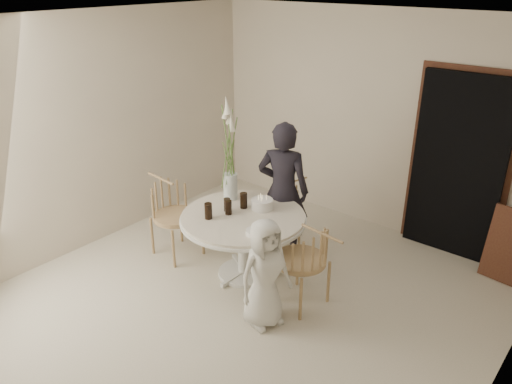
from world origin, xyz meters
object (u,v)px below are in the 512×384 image
Objects in this scene: chair_far at (285,205)px; girl at (283,191)px; boy at (265,274)px; table at (243,224)px; flower_vase at (230,161)px; chair_left at (169,205)px; birthday_cake at (262,204)px; chair_right at (310,256)px.

chair_far is 0.36m from girl.
boy reaches higher than chair_far.
chair_far is 1.51m from boy.
table is 1.14× the size of flower_vase.
chair_far is at bearing -38.39° from chair_left.
boy is (1.69, -0.34, -0.05)m from chair_left.
boy is at bearing -49.56° from birthday_cake.
chair_far is 0.89× the size of chair_left.
chair_right is at bearing -4.82° from boy.
boy is at bearing -35.72° from table.
girl is at bearing -47.96° from chair_left.
table is 0.85m from boy.
boy is (-0.19, -0.45, -0.04)m from chair_right.
flower_vase is at bearing 73.80° from boy.
girl is at bearing 43.11° from flower_vase.
table is 0.83× the size of girl.
boy is (0.74, -1.32, 0.02)m from chair_far.
chair_right is 0.99× the size of chair_left.
chair_left is 0.57× the size of girl.
boy reaches higher than chair_left.
chair_far is at bearing 94.01° from table.
girl is 0.70m from flower_vase.
birthday_cake is (0.01, -0.39, -0.02)m from girl.
birthday_cake is at bearing 58.20° from boy.
birthday_cake reaches higher than chair_far.
girl is (1.06, 0.78, 0.22)m from chair_left.
girl is at bearing -121.89° from chair_right.
girl reaches higher than chair_far.
chair_left reaches higher than table.
flower_vase reaches higher than table.
birthday_cake is (-0.81, 0.27, 0.20)m from chair_right.
birthday_cake is (-0.62, 0.73, 0.25)m from boy.
girl reaches higher than birthday_cake.
girl reaches higher than table.
girl is at bearing -47.64° from chair_far.
girl reaches higher than chair_right.
table is 0.65m from girl.
girl is (0.11, -0.20, 0.28)m from chair_far.
table is 0.71m from flower_vase.
birthday_cake is (0.12, -0.59, 0.26)m from chair_far.
table is 0.87m from chair_right.
birthday_cake is at bearing 75.27° from table.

